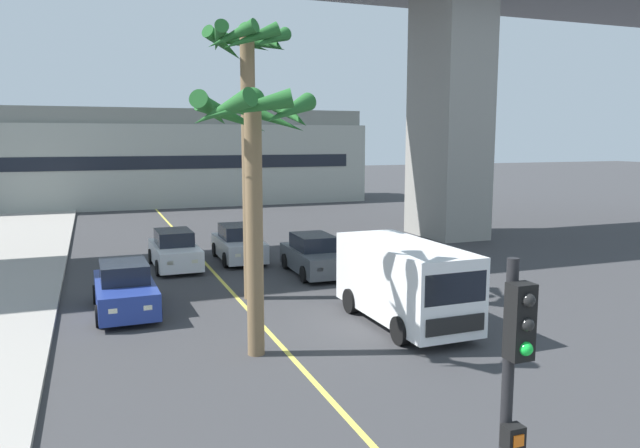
{
  "coord_description": "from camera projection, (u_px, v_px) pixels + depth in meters",
  "views": [
    {
      "loc": [
        -4.38,
        2.35,
        5.37
      ],
      "look_at": [
        0.0,
        14.0,
        3.59
      ],
      "focal_mm": 34.02,
      "sensor_mm": 36.0,
      "label": 1
    }
  ],
  "objects": [
    {
      "name": "delivery_van",
      "position": [
        404.0,
        281.0,
        17.43
      ],
      "size": [
        2.23,
        5.28,
        2.36
      ],
      "color": "white",
      "rests_on": "ground"
    },
    {
      "name": "car_queue_fourth",
      "position": [
        175.0,
        251.0,
        25.1
      ],
      "size": [
        1.89,
        4.13,
        1.56
      ],
      "color": "white",
      "rests_on": "ground"
    },
    {
      "name": "lane_stripe_center",
      "position": [
        225.0,
        284.0,
        22.34
      ],
      "size": [
        0.14,
        56.0,
        0.01
      ],
      "primitive_type": "cube",
      "color": "#DBCC4C",
      "rests_on": "ground"
    },
    {
      "name": "car_queue_front",
      "position": [
        314.0,
        256.0,
        23.99
      ],
      "size": [
        1.92,
        4.15,
        1.56
      ],
      "color": "#4C5156",
      "rests_on": "ground"
    },
    {
      "name": "car_queue_second",
      "position": [
        238.0,
        244.0,
        26.63
      ],
      "size": [
        1.88,
        4.12,
        1.56
      ],
      "color": "#B7BABF",
      "rests_on": "ground"
    },
    {
      "name": "palm_tree_near_median",
      "position": [
        248.0,
        92.0,
        19.43
      ],
      "size": [
        2.92,
        2.92,
        8.99
      ],
      "color": "brown",
      "rests_on": "ground"
    },
    {
      "name": "traffic_light_median_near",
      "position": [
        511.0,
        405.0,
        6.05
      ],
      "size": [
        0.24,
        0.37,
        4.2
      ],
      "color": "black",
      "rests_on": "ground"
    },
    {
      "name": "palm_tree_mid_median",
      "position": [
        253.0,
        146.0,
        14.42
      ],
      "size": [
        3.1,
        3.13,
        6.54
      ],
      "color": "brown",
      "rests_on": "ground"
    },
    {
      "name": "car_queue_third",
      "position": [
        125.0,
        289.0,
        18.73
      ],
      "size": [
        1.9,
        4.13,
        1.56
      ],
      "color": "navy",
      "rests_on": "ground"
    },
    {
      "name": "pier_building_backdrop",
      "position": [
        149.0,
        158.0,
        48.87
      ],
      "size": [
        34.6,
        8.04,
        7.58
      ],
      "color": "#ADB2A8",
      "rests_on": "ground"
    }
  ]
}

